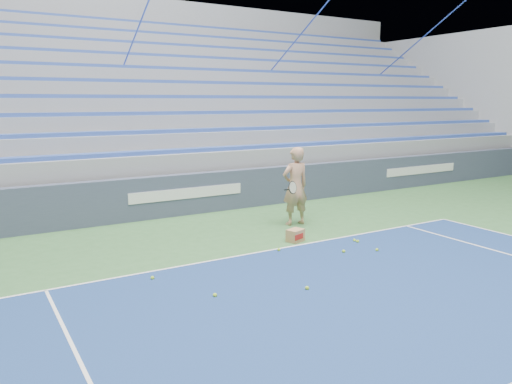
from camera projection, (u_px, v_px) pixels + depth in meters
sponsor_barrier at (185, 194)px, 13.40m from camera, size 30.00×0.32×1.10m
bleachers at (122, 120)px, 17.91m from camera, size 31.00×9.15×7.30m
tennis_player at (295, 186)px, 12.21m from camera, size 0.97×0.87×1.93m
ball_box at (295, 235)px, 10.87m from camera, size 0.43×0.38×0.27m
tennis_ball_0 at (377, 250)px, 10.15m from camera, size 0.07×0.07×0.07m
tennis_ball_1 at (152, 278)px, 8.55m from camera, size 0.07×0.07×0.07m
tennis_ball_2 at (354, 240)px, 10.85m from camera, size 0.07×0.07×0.07m
tennis_ball_3 at (344, 251)px, 10.05m from camera, size 0.07×0.07×0.07m
tennis_ball_4 at (307, 288)px, 8.08m from camera, size 0.07×0.07×0.07m
tennis_ball_5 at (358, 241)px, 10.77m from camera, size 0.07×0.07×0.07m
tennis_ball_6 at (215, 295)px, 7.79m from camera, size 0.07×0.07×0.07m
tennis_ball_7 at (279, 250)px, 10.16m from camera, size 0.07×0.07×0.07m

